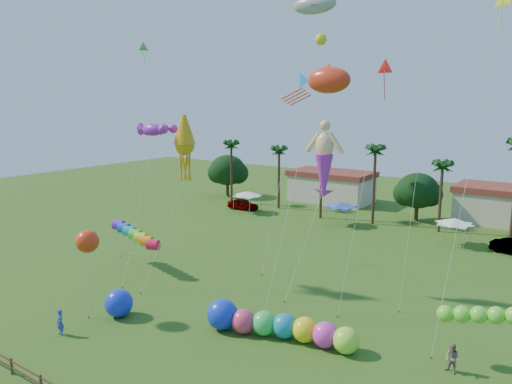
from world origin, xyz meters
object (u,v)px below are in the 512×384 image
Objects in this scene: caterpillar_inflatable at (275,325)px; spectator_a at (60,322)px; car_a at (243,204)px; blue_ball at (119,303)px; spectator_b at (452,359)px.

spectator_a is at bearing -159.66° from caterpillar_inflatable.
car_a is 37.30m from blue_ball.
spectator_b is 22.79m from blue_ball.
spectator_a is 0.88× the size of blue_ball.
caterpillar_inflatable reaches higher than spectator_a.
spectator_a reaches higher than spectator_b.
spectator_a is 14.47m from caterpillar_inflatable.
blue_ball reaches higher than car_a.
car_a is 2.24× the size of blue_ball.
blue_ball is at bearing 87.91° from spectator_a.
car_a is 2.54× the size of spectator_a.
spectator_b is at bearing -1.44° from caterpillar_inflatable.
blue_ball is at bearing -162.11° from car_a.
spectator_a is 0.17× the size of caterpillar_inflatable.
spectator_a reaches higher than car_a.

